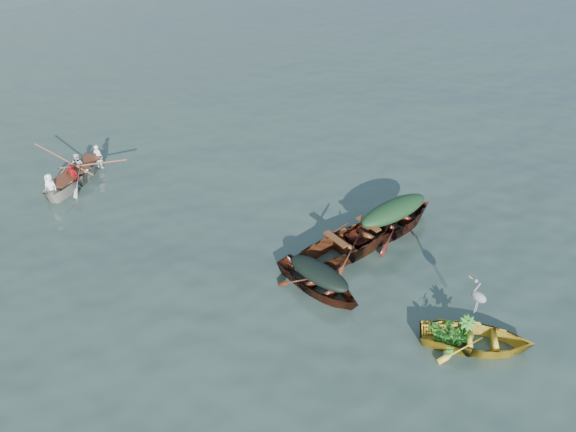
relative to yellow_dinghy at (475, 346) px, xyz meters
The scene contains 13 objects.
ground 3.27m from the yellow_dinghy, 84.80° to the left, with size 140.00×140.00×0.00m, color #33473E.
yellow_dinghy is the anchor object (origin of this frame).
dark_covered_boat 4.06m from the yellow_dinghy, 113.60° to the left, with size 1.27×3.43×0.84m, color #552413.
green_tarp_boat 4.67m from the yellow_dinghy, 67.99° to the left, with size 1.41×4.55×1.07m, color #441610.
open_wooden_boat 4.35m from the yellow_dinghy, 88.41° to the left, with size 1.55×4.97×1.20m, color #5A2A16.
rowed_boat 13.65m from the yellow_dinghy, 109.62° to the left, with size 1.21×4.04×0.95m, color silver.
dark_tarp_cover 4.10m from the yellow_dinghy, 113.60° to the left, with size 0.70×1.89×0.40m, color black.
green_tarp_cover 4.74m from the yellow_dinghy, 67.99° to the left, with size 0.78×2.50×0.52m, color #153518.
thwart_benches 4.39m from the yellow_dinghy, 88.41° to the left, with size 0.93×2.49×0.04m, color #542E13, non-canonical shape.
heron 1.05m from the yellow_dinghy, 47.35° to the left, with size 0.28×0.40×0.92m, color #92949A, non-canonical shape.
dinghy_weeds 0.92m from the yellow_dinghy, 129.38° to the left, with size 0.70×0.90×0.60m, color #2B761F.
rowers 13.68m from the yellow_dinghy, 109.62° to the left, with size 1.09×2.83×0.76m, color silver.
oars 13.66m from the yellow_dinghy, 109.62° to the left, with size 2.60×0.60×0.06m, color brown, non-canonical shape.
Camera 1 is at (-9.25, -7.70, 9.95)m, focal length 35.00 mm.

